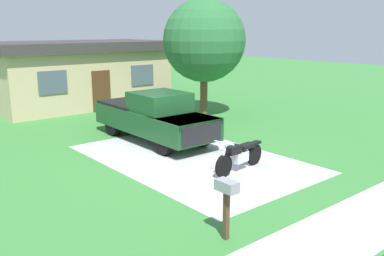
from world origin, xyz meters
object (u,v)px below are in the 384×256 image
object	(u,v)px
motorcycle	(239,156)
mailbox	(227,194)
shade_tree	(204,41)
pickup_truck	(153,116)
neighbor_house	(79,73)

from	to	relation	value
motorcycle	mailbox	size ratio (longest dim) A/B	1.75
motorcycle	shade_tree	world-z (taller)	shade_tree
motorcycle	pickup_truck	distance (m)	4.62
shade_tree	neighbor_house	world-z (taller)	shade_tree
mailbox	pickup_truck	bearing A→B (deg)	65.66
shade_tree	neighbor_house	xyz separation A→B (m)	(-3.34, 6.68, -1.83)
motorcycle	shade_tree	size ratio (longest dim) A/B	0.39
neighbor_house	shade_tree	bearing A→B (deg)	-63.42
mailbox	neighbor_house	world-z (taller)	neighbor_house
pickup_truck	shade_tree	world-z (taller)	shade_tree
motorcycle	pickup_truck	bearing A→B (deg)	89.28
motorcycle	neighbor_house	xyz separation A→B (m)	(1.34, 13.61, 1.32)
motorcycle	pickup_truck	xyz separation A→B (m)	(0.06, 4.60, 0.48)
motorcycle	mailbox	world-z (taller)	mailbox
neighbor_house	motorcycle	bearing A→B (deg)	-95.63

